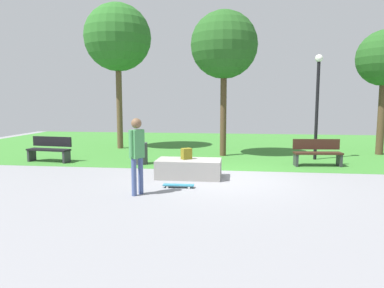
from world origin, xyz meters
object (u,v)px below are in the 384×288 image
concrete_ledge (189,169)px  lamp_post (317,96)px  trash_bin (141,153)px  skater_performing_trick (137,150)px  park_bench_near_lamppost (50,149)px  park_bench_near_path (317,152)px  tree_tall_oak (118,38)px  skateboard_by_ledge (178,185)px  tree_leaning_ash (224,46)px  backpack_on_ledge (186,154)px

concrete_ledge → lamp_post: bearing=41.1°
lamp_post → concrete_ledge: bearing=-138.9°
trash_bin → skater_performing_trick: bearing=-75.9°
skater_performing_trick → lamp_post: 7.97m
park_bench_near_lamppost → park_bench_near_path: (9.54, 0.36, 0.00)m
skater_performing_trick → tree_tall_oak: size_ratio=0.28×
park_bench_near_path → lamp_post: 2.37m
skateboard_by_ledge → concrete_ledge: bearing=85.0°
concrete_ledge → lamp_post: size_ratio=0.47×
skater_performing_trick → tree_tall_oak: (-3.11, 7.96, 3.97)m
concrete_ledge → park_bench_near_lamppost: size_ratio=1.12×
park_bench_near_path → tree_tall_oak: size_ratio=0.25×
lamp_post → skateboard_by_ledge: bearing=-131.6°
skater_performing_trick → tree_leaning_ash: tree_leaning_ash is taller
skater_performing_trick → park_bench_near_lamppost: skater_performing_trick is taller
skateboard_by_ledge → park_bench_near_lamppost: bearing=148.4°
concrete_ledge → trash_bin: size_ratio=2.43×
backpack_on_ledge → tree_leaning_ash: 5.67m
skateboard_by_ledge → trash_bin: 3.70m
concrete_ledge → tree_leaning_ash: (0.82, 4.27, 4.11)m
backpack_on_ledge → park_bench_near_lamppost: (-5.35, 2.00, -0.21)m
skater_performing_trick → trash_bin: 4.17m
concrete_ledge → skateboard_by_ledge: (-0.11, -1.22, -0.20)m
park_bench_near_path → tree_tall_oak: bearing=156.7°
skater_performing_trick → tree_tall_oak: bearing=111.3°
park_bench_near_lamppost → skater_performing_trick: bearing=-42.4°
backpack_on_ledge → park_bench_near_path: 4.81m
tree_leaning_ash → lamp_post: 4.06m
park_bench_near_path → tree_leaning_ash: size_ratio=0.29×
concrete_ledge → lamp_post: 6.14m
lamp_post → tree_tall_oak: bearing=165.6°
skater_performing_trick → tree_leaning_ash: 7.33m
backpack_on_ledge → lamp_post: 6.02m
tree_leaning_ash → lamp_post: tree_leaning_ash is taller
backpack_on_ledge → tree_leaning_ash: (0.90, 4.22, 3.68)m
skater_performing_trick → lamp_post: size_ratio=0.46×
skater_performing_trick → lamp_post: (5.29, 5.81, 1.32)m
tree_leaning_ash → trash_bin: 5.39m
tree_leaning_ash → trash_bin: size_ratio=7.51×
concrete_ledge → park_bench_near_lamppost: (-5.42, 2.06, 0.21)m
backpack_on_ledge → skateboard_by_ledge: backpack_on_ledge is taller
skateboard_by_ledge → park_bench_near_path: (4.22, 3.63, 0.42)m
tree_tall_oak → skateboard_by_ledge: bearing=-61.0°
park_bench_near_path → trash_bin: 6.09m
park_bench_near_lamppost → tree_tall_oak: size_ratio=0.25×
concrete_ledge → tree_leaning_ash: 5.99m
concrete_ledge → tree_tall_oak: tree_tall_oak is taller
skater_performing_trick → tree_tall_oak: 9.42m
concrete_ledge → park_bench_near_path: (4.11, 2.42, 0.21)m
skater_performing_trick → trash_bin: size_ratio=2.39×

